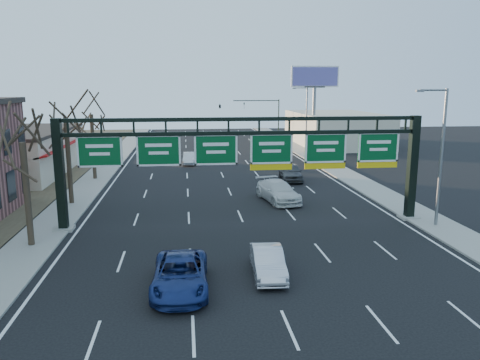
{
  "coord_description": "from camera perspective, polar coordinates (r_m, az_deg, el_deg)",
  "views": [
    {
      "loc": [
        -3.82,
        -22.09,
        9.14
      ],
      "look_at": [
        -0.34,
        7.23,
        3.2
      ],
      "focal_mm": 35.0,
      "sensor_mm": 36.0,
      "label": 1
    }
  ],
  "objects": [
    {
      "name": "tree_gantry",
      "position": [
        28.62,
        -25.19,
        6.24
      ],
      "size": [
        3.6,
        3.6,
        8.48
      ],
      "color": "#2D2519",
      "rests_on": "sidewalk_left"
    },
    {
      "name": "streetlight_near",
      "position": [
        32.73,
        23.19,
        3.33
      ],
      "size": [
        2.15,
        0.22,
        9.0
      ],
      "color": "slate",
      "rests_on": "sidewalk_right"
    },
    {
      "name": "car_grey_far",
      "position": [
        46.33,
        6.2,
        0.99
      ],
      "size": [
        2.37,
        5.07,
        1.68
      ],
      "primitive_type": "imported",
      "rotation": [
        0.0,
        0.0,
        -0.08
      ],
      "color": "#414346",
      "rests_on": "ground"
    },
    {
      "name": "sign_gantry",
      "position": [
        30.69,
        0.76,
        2.92
      ],
      "size": [
        24.6,
        1.2,
        7.2
      ],
      "color": "black",
      "rests_on": "ground"
    },
    {
      "name": "traffic_signal_mast",
      "position": [
        77.76,
        0.28,
        8.69
      ],
      "size": [
        10.16,
        0.54,
        7.0
      ],
      "color": "black",
      "rests_on": "ground"
    },
    {
      "name": "tree_far",
      "position": [
        47.97,
        -17.76,
        8.86
      ],
      "size": [
        3.6,
        3.6,
        8.86
      ],
      "color": "#2D2519",
      "rests_on": "sidewalk_left"
    },
    {
      "name": "sidewalk_right",
      "position": [
        46.16,
        14.49,
        -0.34
      ],
      "size": [
        3.0,
        120.0,
        0.12
      ],
      "primitive_type": "cube",
      "color": "gray",
      "rests_on": "ground"
    },
    {
      "name": "lane_markings",
      "position": [
        43.24,
        -1.54,
        -0.82
      ],
      "size": [
        21.6,
        120.0,
        0.01
      ],
      "primitive_type": "cube",
      "color": "white",
      "rests_on": "ground"
    },
    {
      "name": "ground",
      "position": [
        24.21,
        2.87,
        -10.82
      ],
      "size": [
        160.0,
        160.0,
        0.0
      ],
      "primitive_type": "plane",
      "color": "black",
      "rests_on": "ground"
    },
    {
      "name": "cream_strip",
      "position": [
        54.48,
        -25.65,
        3.11
      ],
      "size": [
        10.9,
        18.4,
        4.7
      ],
      "color": "#BAB19B",
      "rests_on": "ground"
    },
    {
      "name": "car_silver_distant",
      "position": [
        56.06,
        -6.15,
        2.64
      ],
      "size": [
        1.72,
        4.26,
        1.38
      ],
      "primitive_type": "imported",
      "rotation": [
        0.0,
        0.0,
        -0.06
      ],
      "color": "silver",
      "rests_on": "ground"
    },
    {
      "name": "tree_mid",
      "position": [
        38.19,
        -20.61,
        8.73
      ],
      "size": [
        3.6,
        3.6,
        9.24
      ],
      "color": "#2D2519",
      "rests_on": "sidewalk_left"
    },
    {
      "name": "sidewalk_left",
      "position": [
        43.99,
        -18.39,
        -1.13
      ],
      "size": [
        3.0,
        120.0,
        0.12
      ],
      "primitive_type": "cube",
      "color": "gray",
      "rests_on": "ground"
    },
    {
      "name": "car_blue_suv",
      "position": [
        21.82,
        -7.29,
        -11.35
      ],
      "size": [
        2.64,
        5.45,
        1.49
      ],
      "primitive_type": "imported",
      "rotation": [
        0.0,
        0.0,
        -0.03
      ],
      "color": "navy",
      "rests_on": "ground"
    },
    {
      "name": "car_silver_sedan",
      "position": [
        23.26,
        3.42,
        -9.95
      ],
      "size": [
        1.67,
        4.25,
        1.38
      ],
      "primitive_type": "imported",
      "rotation": [
        0.0,
        0.0,
        -0.05
      ],
      "color": "silver",
      "rests_on": "ground"
    },
    {
      "name": "car_white_wagon",
      "position": [
        37.85,
        4.66,
        -1.37
      ],
      "size": [
        3.31,
        5.96,
        1.63
      ],
      "primitive_type": "imported",
      "rotation": [
        0.0,
        0.0,
        0.19
      ],
      "color": "silver",
      "rests_on": "ground"
    },
    {
      "name": "billboard_right",
      "position": [
        69.67,
        9.09,
        11.17
      ],
      "size": [
        7.0,
        0.5,
        12.0
      ],
      "color": "slate",
      "rests_on": "ground"
    },
    {
      "name": "building_right_distant",
      "position": [
        76.22,
        11.55,
        6.15
      ],
      "size": [
        12.0,
        20.0,
        5.0
      ],
      "primitive_type": "cube",
      "color": "#BAB19B",
      "rests_on": "ground"
    },
    {
      "name": "streetlight_far",
      "position": [
        64.32,
        8.0,
        7.65
      ],
      "size": [
        2.15,
        0.22,
        9.0
      ],
      "color": "slate",
      "rests_on": "sidewalk_right"
    }
  ]
}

